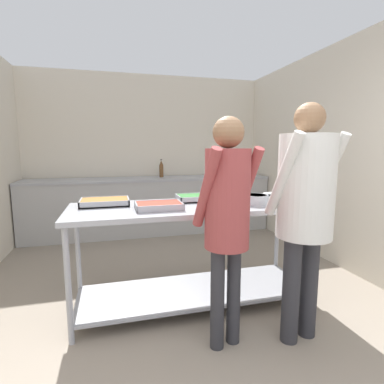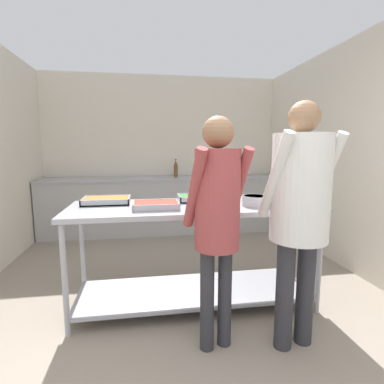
{
  "view_description": "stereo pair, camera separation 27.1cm",
  "coord_description": "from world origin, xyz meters",
  "px_view_note": "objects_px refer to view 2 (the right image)",
  "views": [
    {
      "loc": [
        -0.6,
        -1.08,
        1.42
      ],
      "look_at": [
        0.09,
        1.51,
        1.02
      ],
      "focal_mm": 28.0,
      "sensor_mm": 36.0,
      "label": 1
    },
    {
      "loc": [
        -0.34,
        -1.14,
        1.42
      ],
      "look_at": [
        0.09,
        1.51,
        1.02
      ],
      "focal_mm": 28.0,
      "sensor_mm": 36.0,
      "label": 2
    }
  ],
  "objects_px": {
    "guest_serving_right": "(217,208)",
    "water_bottle": "(176,169)",
    "guest_serving_left": "(300,201)",
    "serving_tray_greens": "(107,201)",
    "plate_stack": "(279,197)",
    "sauce_pan": "(256,200)",
    "serving_tray_roast": "(200,198)",
    "serving_tray_vegetables": "(156,205)"
  },
  "relations": [
    {
      "from": "serving_tray_roast",
      "to": "water_bottle",
      "type": "relative_size",
      "value": 1.37
    },
    {
      "from": "serving_tray_roast",
      "to": "guest_serving_left",
      "type": "height_order",
      "value": "guest_serving_left"
    },
    {
      "from": "serving_tray_greens",
      "to": "serving_tray_vegetables",
      "type": "xyz_separation_m",
      "value": [
        0.43,
        -0.3,
        -0.0
      ]
    },
    {
      "from": "sauce_pan",
      "to": "guest_serving_left",
      "type": "relative_size",
      "value": 0.21
    },
    {
      "from": "guest_serving_left",
      "to": "water_bottle",
      "type": "bearing_deg",
      "value": 98.99
    },
    {
      "from": "serving_tray_vegetables",
      "to": "serving_tray_roast",
      "type": "bearing_deg",
      "value": 35.82
    },
    {
      "from": "plate_stack",
      "to": "water_bottle",
      "type": "height_order",
      "value": "water_bottle"
    },
    {
      "from": "serving_tray_vegetables",
      "to": "guest_serving_right",
      "type": "xyz_separation_m",
      "value": [
        0.39,
        -0.52,
        0.07
      ]
    },
    {
      "from": "sauce_pan",
      "to": "guest_serving_right",
      "type": "distance_m",
      "value": 0.68
    },
    {
      "from": "plate_stack",
      "to": "water_bottle",
      "type": "xyz_separation_m",
      "value": [
        -0.75,
        2.39,
        0.12
      ]
    },
    {
      "from": "serving_tray_roast",
      "to": "guest_serving_left",
      "type": "distance_m",
      "value": 1.05
    },
    {
      "from": "serving_tray_vegetables",
      "to": "sauce_pan",
      "type": "bearing_deg",
      "value": -1.89
    },
    {
      "from": "water_bottle",
      "to": "plate_stack",
      "type": "bearing_deg",
      "value": -72.68
    },
    {
      "from": "serving_tray_roast",
      "to": "sauce_pan",
      "type": "bearing_deg",
      "value": -38.4
    },
    {
      "from": "serving_tray_greens",
      "to": "sauce_pan",
      "type": "distance_m",
      "value": 1.33
    },
    {
      "from": "serving_tray_roast",
      "to": "guest_serving_right",
      "type": "height_order",
      "value": "guest_serving_right"
    },
    {
      "from": "guest_serving_left",
      "to": "guest_serving_right",
      "type": "relative_size",
      "value": 1.06
    },
    {
      "from": "sauce_pan",
      "to": "serving_tray_vegetables",
      "type": "bearing_deg",
      "value": 178.11
    },
    {
      "from": "guest_serving_left",
      "to": "serving_tray_greens",
      "type": "bearing_deg",
      "value": 147.12
    },
    {
      "from": "sauce_pan",
      "to": "guest_serving_left",
      "type": "bearing_deg",
      "value": -80.22
    },
    {
      "from": "serving_tray_roast",
      "to": "guest_serving_right",
      "type": "relative_size",
      "value": 0.25
    },
    {
      "from": "plate_stack",
      "to": "serving_tray_greens",
      "type": "bearing_deg",
      "value": 177.26
    },
    {
      "from": "serving_tray_roast",
      "to": "guest_serving_right",
      "type": "xyz_separation_m",
      "value": [
        -0.04,
        -0.83,
        0.07
      ]
    },
    {
      "from": "sauce_pan",
      "to": "plate_stack",
      "type": "bearing_deg",
      "value": 37.04
    },
    {
      "from": "plate_stack",
      "to": "guest_serving_right",
      "type": "height_order",
      "value": "guest_serving_right"
    },
    {
      "from": "serving_tray_vegetables",
      "to": "guest_serving_right",
      "type": "relative_size",
      "value": 0.23
    },
    {
      "from": "guest_serving_right",
      "to": "water_bottle",
      "type": "height_order",
      "value": "guest_serving_right"
    },
    {
      "from": "serving_tray_greens",
      "to": "sauce_pan",
      "type": "relative_size",
      "value": 1.13
    },
    {
      "from": "plate_stack",
      "to": "guest_serving_right",
      "type": "relative_size",
      "value": 0.15
    },
    {
      "from": "serving_tray_greens",
      "to": "sauce_pan",
      "type": "bearing_deg",
      "value": -14.42
    },
    {
      "from": "plate_stack",
      "to": "guest_serving_right",
      "type": "xyz_separation_m",
      "value": [
        -0.8,
        -0.75,
        0.07
      ]
    },
    {
      "from": "sauce_pan",
      "to": "water_bottle",
      "type": "height_order",
      "value": "water_bottle"
    },
    {
      "from": "plate_stack",
      "to": "water_bottle",
      "type": "distance_m",
      "value": 2.51
    },
    {
      "from": "serving_tray_roast",
      "to": "serving_tray_vegetables",
      "type": "bearing_deg",
      "value": -144.18
    },
    {
      "from": "serving_tray_greens",
      "to": "plate_stack",
      "type": "bearing_deg",
      "value": -2.74
    },
    {
      "from": "sauce_pan",
      "to": "water_bottle",
      "type": "xyz_separation_m",
      "value": [
        -0.41,
        2.64,
        0.1
      ]
    },
    {
      "from": "serving_tray_greens",
      "to": "serving_tray_roast",
      "type": "bearing_deg",
      "value": 0.48
    },
    {
      "from": "serving_tray_roast",
      "to": "plate_stack",
      "type": "distance_m",
      "value": 0.77
    },
    {
      "from": "guest_serving_left",
      "to": "water_bottle",
      "type": "distance_m",
      "value": 3.25
    },
    {
      "from": "serving_tray_vegetables",
      "to": "guest_serving_right",
      "type": "height_order",
      "value": "guest_serving_right"
    },
    {
      "from": "serving_tray_vegetables",
      "to": "plate_stack",
      "type": "bearing_deg",
      "value": 10.7
    },
    {
      "from": "guest_serving_right",
      "to": "water_bottle",
      "type": "distance_m",
      "value": 3.14
    }
  ]
}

